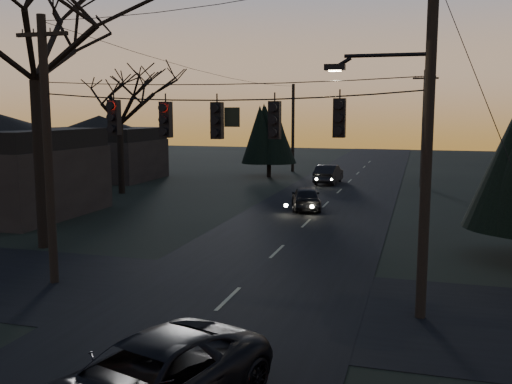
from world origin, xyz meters
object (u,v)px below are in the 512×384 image
(utility_pole_far_l, at_px, (293,171))
(sedan_oncoming_a, at_px, (306,198))
(utility_pole_right, at_px, (420,318))
(utility_pole_left, at_px, (55,283))
(bare_tree_left, at_px, (31,10))
(sedan_oncoming_b, at_px, (329,174))
(utility_pole_far_r, at_px, (421,187))

(utility_pole_far_l, bearing_deg, sedan_oncoming_a, -75.45)
(utility_pole_right, xyz_separation_m, utility_pole_left, (-11.50, 0.00, 0.00))
(bare_tree_left, xyz_separation_m, sedan_oncoming_b, (8.00, 24.01, -8.74))
(utility_pole_right, bearing_deg, utility_pole_far_l, 107.72)
(utility_pole_far_r, bearing_deg, utility_pole_far_l, 145.18)
(utility_pole_right, relative_size, utility_pole_far_l, 1.25)
(utility_pole_left, bearing_deg, utility_pole_right, 0.00)
(utility_pole_right, bearing_deg, sedan_oncoming_a, 111.53)
(utility_pole_right, relative_size, sedan_oncoming_a, 2.56)
(utility_pole_left, height_order, utility_pole_far_l, utility_pole_left)
(utility_pole_left, xyz_separation_m, utility_pole_far_r, (11.50, 28.00, 0.00))
(utility_pole_far_r, height_order, utility_pole_far_l, utility_pole_far_r)
(bare_tree_left, relative_size, sedan_oncoming_a, 3.47)
(utility_pole_left, distance_m, bare_tree_left, 10.86)
(utility_pole_far_l, distance_m, bare_tree_left, 33.46)
(utility_pole_far_l, xyz_separation_m, sedan_oncoming_b, (4.58, -7.91, 0.72))
(utility_pole_far_l, bearing_deg, utility_pole_left, -90.00)
(utility_pole_right, distance_m, sedan_oncoming_b, 28.94)
(utility_pole_far_r, distance_m, bare_tree_left, 29.73)
(utility_pole_left, relative_size, sedan_oncoming_a, 2.18)
(sedan_oncoming_a, distance_m, sedan_oncoming_b, 12.14)
(sedan_oncoming_a, bearing_deg, utility_pole_left, 58.09)
(utility_pole_far_r, bearing_deg, utility_pole_right, -90.00)
(utility_pole_left, xyz_separation_m, sedan_oncoming_a, (5.20, 15.97, 0.66))
(sedan_oncoming_b, bearing_deg, utility_pole_far_l, -57.05)
(bare_tree_left, bearing_deg, utility_pole_far_r, 58.04)
(utility_pole_far_r, bearing_deg, sedan_oncoming_a, -117.64)
(utility_pole_far_r, distance_m, sedan_oncoming_b, 6.96)
(utility_pole_right, distance_m, utility_pole_far_r, 28.00)
(sedan_oncoming_a, bearing_deg, utility_pole_far_l, -89.32)
(utility_pole_far_l, relative_size, bare_tree_left, 0.59)
(sedan_oncoming_a, bearing_deg, utility_pole_far_r, -131.52)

